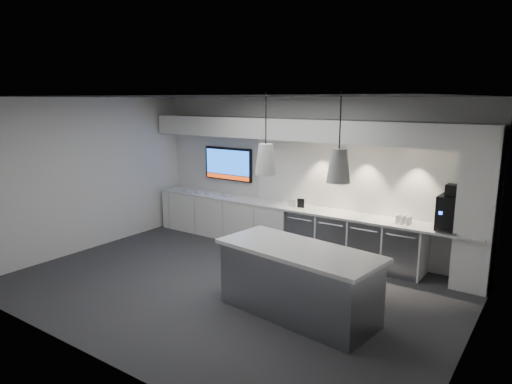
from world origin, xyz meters
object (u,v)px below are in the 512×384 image
Objects in this scene: island at (298,281)px; bin at (231,279)px; wall_tv at (228,164)px; coffee_machine at (452,211)px.

bin is at bearing -174.59° from island.
wall_tv is 4.75m from coffee_machine.
island reaches higher than bin.
coffee_machine is at bearing -2.99° from wall_tv.
wall_tv is at bearing 128.62° from bin.
wall_tv reaches higher than bin.
bin is at bearing -51.38° from wall_tv.
coffee_machine reaches higher than island.
wall_tv is at bearing 178.82° from coffee_machine.
island is 3.25× the size of coffee_machine.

